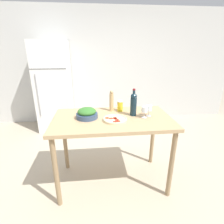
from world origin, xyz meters
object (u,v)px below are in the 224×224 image
(pepper_mill, at_px, (112,101))
(wine_glass_near, at_px, (145,110))
(refrigerator, at_px, (54,87))
(wine_bottle, at_px, (133,104))
(wine_glass_far, at_px, (149,108))
(salt_canister, at_px, (120,106))
(homemade_pizza, at_px, (115,119))
(salad_bowl, at_px, (87,113))

(pepper_mill, bearing_deg, wine_glass_near, -37.68)
(refrigerator, bearing_deg, pepper_mill, -56.46)
(wine_bottle, bearing_deg, wine_glass_far, -13.66)
(wine_glass_far, xyz_separation_m, salt_canister, (-0.33, 0.22, -0.03))
(wine_glass_far, bearing_deg, salt_canister, 145.51)
(homemade_pizza, distance_m, salt_canister, 0.34)
(salt_canister, bearing_deg, wine_glass_far, -34.49)
(wine_bottle, distance_m, salt_canister, 0.24)
(refrigerator, bearing_deg, homemade_pizza, -61.05)
(wine_bottle, bearing_deg, refrigerator, 126.13)
(wine_glass_near, bearing_deg, salt_canister, 133.69)
(salad_bowl, relative_size, homemade_pizza, 0.92)
(refrigerator, distance_m, pepper_mill, 1.96)
(wine_glass_near, bearing_deg, wine_glass_far, 32.47)
(wine_glass_near, xyz_separation_m, salt_canister, (-0.26, 0.27, -0.03))
(pepper_mill, bearing_deg, salt_canister, -8.55)
(wine_glass_far, height_order, salt_canister, salt_canister)
(pepper_mill, bearing_deg, salad_bowl, -145.20)
(pepper_mill, bearing_deg, wine_glass_far, -28.76)
(wine_glass_far, distance_m, homemade_pizza, 0.45)
(pepper_mill, relative_size, salad_bowl, 1.07)
(refrigerator, relative_size, homemade_pizza, 6.66)
(homemade_pizza, height_order, salt_canister, salt_canister)
(wine_glass_far, distance_m, salad_bowl, 0.76)
(salt_canister, bearing_deg, pepper_mill, 171.45)
(wine_glass_near, xyz_separation_m, pepper_mill, (-0.37, 0.29, 0.04))
(pepper_mill, xyz_separation_m, salad_bowl, (-0.32, -0.22, -0.08))
(wine_glass_far, relative_size, pepper_mill, 0.50)
(homemade_pizza, bearing_deg, pepper_mill, 91.13)
(refrigerator, xyz_separation_m, pepper_mill, (1.08, -1.63, 0.13))
(wine_bottle, height_order, wine_glass_near, wine_bottle)
(refrigerator, height_order, wine_glass_far, refrigerator)
(wine_bottle, xyz_separation_m, salad_bowl, (-0.57, -0.03, -0.09))
(wine_glass_near, height_order, pepper_mill, pepper_mill)
(salt_canister, bearing_deg, refrigerator, 125.93)
(wine_glass_near, bearing_deg, salad_bowl, 174.80)
(wine_bottle, xyz_separation_m, homemade_pizza, (-0.25, -0.14, -0.14))
(wine_bottle, distance_m, wine_glass_far, 0.20)
(wine_bottle, xyz_separation_m, pepper_mill, (-0.25, 0.20, -0.02))
(refrigerator, distance_m, wine_bottle, 2.27)
(refrigerator, relative_size, wine_glass_far, 13.52)
(wine_glass_near, relative_size, wine_glass_far, 1.00)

